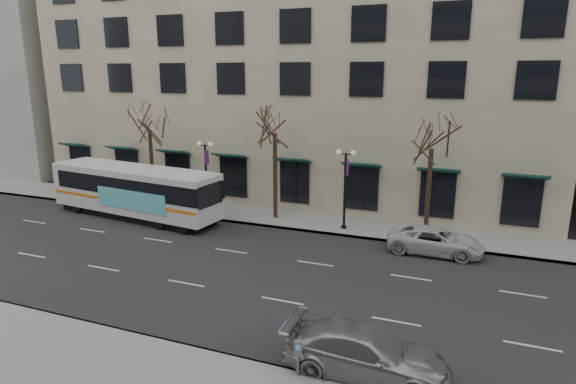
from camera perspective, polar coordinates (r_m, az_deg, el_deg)
The scene contains 13 objects.
ground at distance 25.80m, azimuth -9.17°, elevation -8.64°, with size 160.00×160.00×0.00m, color black.
sidewalk_far at distance 31.84m, azimuth 6.99°, elevation -3.97°, with size 80.00×4.00×0.15m, color gray.
building_hotel at distance 43.85m, azimuth 2.34°, elevation 16.85°, with size 40.00×20.00×24.00m, color tan.
building_far_upblock at distance 65.29m, azimuth -30.44°, elevation 15.86°, with size 28.00×20.00×28.00m, color #999993.
tree_far_left at distance 36.89m, azimuth -16.20°, elevation 8.58°, with size 3.60×3.60×8.34m.
tree_far_mid at distance 31.83m, azimuth -1.57°, elevation 8.71°, with size 3.60×3.60×8.55m.
tree_far_right at distance 29.48m, azimuth 16.77°, elevation 6.75°, with size 3.60×3.60×8.06m.
lamp_post_left at distance 34.14m, azimuth -9.67°, elevation 2.15°, with size 1.22×0.45×5.21m.
lamp_post_right at distance 30.32m, azimuth 6.79°, elevation 0.75°, with size 1.22×0.45×5.21m.
city_bus at distance 34.76m, azimuth -17.63°, elevation 0.21°, with size 13.38×4.42×3.56m.
silver_car at distance 17.07m, azimuth 9.23°, elevation -18.27°, with size 2.25×5.54×1.61m, color #A4A8AC.
white_pickup at distance 28.17m, azimuth 17.06°, elevation -5.55°, with size 2.40×5.20×1.45m, color silver.
pay_station at distance 16.49m, azimuth 1.21°, elevation -18.29°, with size 0.31×0.24×1.26m.
Camera 1 is at (12.33, -20.39, 9.89)m, focal length 30.00 mm.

